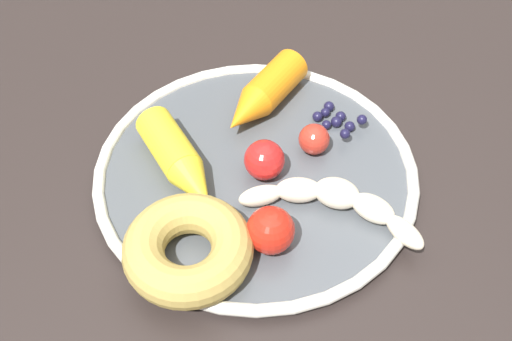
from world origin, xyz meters
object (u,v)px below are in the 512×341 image
(banana, at_px, (335,201))
(tomato_far, at_px, (314,139))
(dining_table, at_px, (266,187))
(carrot_orange, at_px, (263,95))
(carrot_yellow, at_px, (180,162))
(donut, at_px, (188,249))
(blueberry_pile, at_px, (337,120))
(tomato_mid, at_px, (271,230))
(tomato_near, at_px, (264,160))
(plate, at_px, (256,172))

(banana, distance_m, tomato_far, 0.08)
(dining_table, xyz_separation_m, carrot_orange, (-0.03, 0.01, 0.12))
(carrot_yellow, xyz_separation_m, tomato_far, (0.02, 0.14, -0.00))
(donut, bearing_deg, tomato_far, 116.05)
(blueberry_pile, relative_size, tomato_mid, 1.36)
(tomato_near, distance_m, tomato_mid, 0.09)
(plate, xyz_separation_m, tomato_near, (0.01, 0.01, 0.02))
(carrot_orange, bearing_deg, dining_table, -15.39)
(banana, bearing_deg, carrot_orange, -177.26)
(tomato_far, bearing_deg, tomato_mid, -44.15)
(carrot_yellow, height_order, donut, same)
(carrot_yellow, distance_m, tomato_near, 0.08)
(donut, relative_size, blueberry_pile, 1.93)
(dining_table, distance_m, carrot_orange, 0.12)
(plate, distance_m, donut, 0.12)
(carrot_orange, bearing_deg, tomato_far, 16.79)
(plate, distance_m, banana, 0.09)
(plate, height_order, tomato_mid, tomato_mid)
(banana, relative_size, tomato_mid, 3.23)
(carrot_orange, distance_m, tomato_mid, 0.18)
(plate, relative_size, tomato_far, 10.16)
(donut, xyz_separation_m, tomato_far, (-0.08, 0.16, -0.00))
(dining_table, bearing_deg, blueberry_pile, 72.10)
(tomato_mid, bearing_deg, banana, 100.74)
(carrot_orange, xyz_separation_m, tomato_far, (0.08, 0.02, -0.00))
(dining_table, distance_m, plate, 0.11)
(dining_table, xyz_separation_m, plate, (0.05, -0.03, 0.09))
(plate, relative_size, banana, 2.30)
(tomato_near, xyz_separation_m, tomato_mid, (0.08, -0.03, 0.00))
(carrot_orange, height_order, carrot_yellow, carrot_orange)
(dining_table, height_order, blueberry_pile, blueberry_pile)
(tomato_near, relative_size, tomato_far, 1.26)
(blueberry_pile, height_order, tomato_near, tomato_near)
(plate, relative_size, tomato_near, 8.06)
(donut, bearing_deg, blueberry_pile, 117.03)
(carrot_orange, height_order, tomato_mid, tomato_mid)
(plate, bearing_deg, donut, -51.78)
(tomato_mid, bearing_deg, carrot_orange, 159.03)
(carrot_orange, bearing_deg, tomato_mid, -20.97)
(banana, height_order, donut, donut)
(plate, bearing_deg, banana, 33.84)
(banana, distance_m, tomato_near, 0.08)
(plate, height_order, banana, banana)
(donut, height_order, blueberry_pile, donut)
(blueberry_pile, bearing_deg, donut, -62.97)
(tomato_mid, bearing_deg, tomato_near, 160.49)
(carrot_orange, relative_size, tomato_near, 3.07)
(carrot_yellow, relative_size, donut, 1.15)
(tomato_near, distance_m, tomato_far, 0.06)
(tomato_far, bearing_deg, banana, -11.78)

